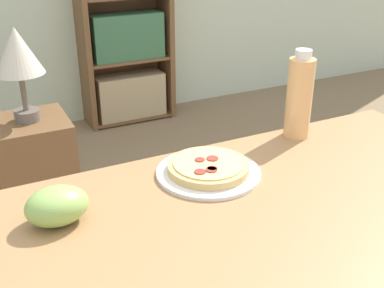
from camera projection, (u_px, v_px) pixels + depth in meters
The scene contains 7 objects.
dining_table at pixel (285, 248), 1.12m from camera, with size 1.27×0.76×0.75m.
pizza_on_plate at pixel (208, 169), 1.22m from camera, with size 0.27×0.27×0.04m.
grape_bunch at pixel (57, 206), 1.01m from camera, with size 0.13×0.10×0.08m.
drink_bottle at pixel (299, 97), 1.39m from camera, with size 0.08×0.08×0.26m.
bookshelf at pixel (126, 33), 3.30m from camera, with size 0.63×0.26×1.33m.
side_table at pixel (36, 173), 2.25m from camera, with size 0.34×0.34×0.53m.
table_lamp at pixel (18, 55), 2.01m from camera, with size 0.21×0.21×0.41m.
Camera 1 is at (-0.65, -0.70, 1.35)m, focal length 45.00 mm.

